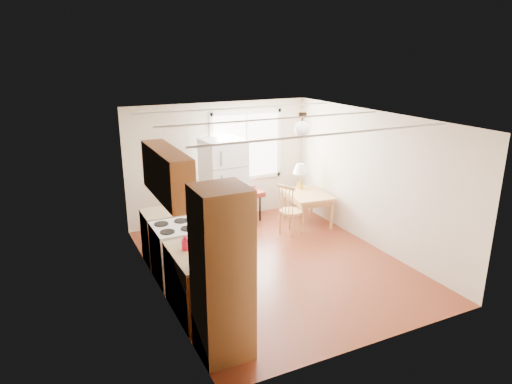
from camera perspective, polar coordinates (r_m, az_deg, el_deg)
room_shell at (r=7.46m, az=2.57°, el=-0.28°), size 4.60×5.60×2.62m
kitchen_run at (r=6.44m, az=-8.39°, el=-7.33°), size 0.65×3.40×2.20m
window_unit at (r=9.79m, az=-1.20°, el=5.81°), size 1.64×0.05×1.51m
pendant_light at (r=7.92m, az=5.79°, el=8.01°), size 0.26×0.26×0.40m
refrigerator at (r=9.11m, az=-4.08°, el=0.84°), size 0.80×0.81×1.85m
bench at (r=9.57m, az=-3.10°, el=-0.58°), size 1.39×0.57×0.63m
dining_table at (r=9.56m, az=6.43°, el=-0.72°), size 0.91×1.14×0.66m
chair at (r=8.91m, az=4.07°, el=-1.84°), size 0.50×0.50×1.02m
table_lamp at (r=9.73m, az=5.56°, el=2.68°), size 0.31×0.31×0.55m
coffee_maker at (r=5.76m, az=-6.41°, el=-8.09°), size 0.23×0.28×0.40m
kettle at (r=6.31m, az=-8.82°, el=-6.46°), size 0.11×0.11×0.20m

